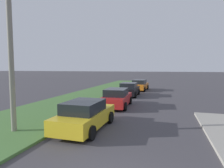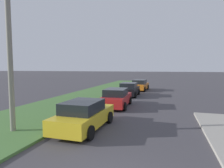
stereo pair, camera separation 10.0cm
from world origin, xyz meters
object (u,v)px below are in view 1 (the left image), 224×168
(parked_car_orange, at_px, (140,85))
(streetlight, at_px, (16,40))
(parked_car_red, at_px, (117,98))
(parked_car_black, at_px, (129,89))
(parked_car_yellow, at_px, (85,115))

(parked_car_orange, relative_size, streetlight, 0.59)
(parked_car_red, xyz_separation_m, parked_car_orange, (11.64, -0.18, 0.00))
(parked_car_red, bearing_deg, parked_car_black, -0.50)
(parked_car_black, bearing_deg, parked_car_orange, -4.78)
(parked_car_black, distance_m, streetlight, 14.25)
(streetlight, bearing_deg, parked_car_yellow, -60.12)
(parked_car_black, xyz_separation_m, streetlight, (-13.53, 2.55, 3.67))
(parked_car_red, height_order, parked_car_orange, same)
(parked_car_red, height_order, parked_car_black, same)
(parked_car_yellow, height_order, streetlight, streetlight)
(parked_car_red, bearing_deg, parked_car_orange, -3.32)
(parked_car_yellow, height_order, parked_car_red, same)
(parked_car_yellow, distance_m, parked_car_red, 5.87)
(parked_car_orange, height_order, streetlight, streetlight)
(parked_car_yellow, distance_m, streetlight, 4.79)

